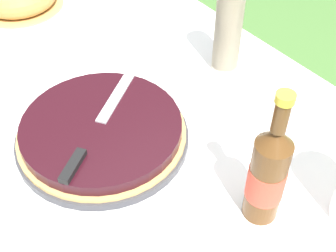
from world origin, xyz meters
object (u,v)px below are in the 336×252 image
object	(u,v)px
berry_tart	(102,132)
cup_stack	(228,27)
cider_bottle_amber	(268,174)
serving_knife	(95,130)

from	to	relation	value
berry_tart	cup_stack	distance (m)	0.43
cider_bottle_amber	berry_tart	bearing A→B (deg)	-158.08
berry_tart	serving_knife	xyz separation A→B (m)	(0.02, -0.02, 0.04)
serving_knife	cup_stack	xyz separation A→B (m)	(-0.05, 0.44, 0.07)
berry_tart	cider_bottle_amber	bearing A→B (deg)	21.92
serving_knife	cider_bottle_amber	bearing A→B (deg)	-98.31
serving_knife	cup_stack	distance (m)	0.45
cider_bottle_amber	serving_knife	bearing A→B (deg)	-153.87
berry_tart	cider_bottle_amber	size ratio (longest dim) A/B	1.28
berry_tart	serving_knife	world-z (taller)	serving_knife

